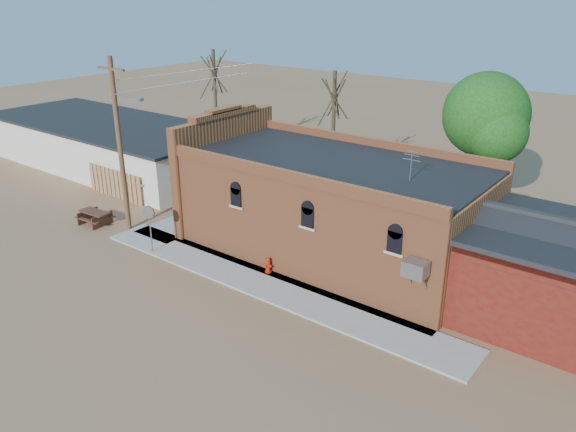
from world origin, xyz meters
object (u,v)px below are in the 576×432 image
Objects in this scene: stop_sign at (149,216)px; picnic_table at (95,216)px; utility_pole at (120,142)px; trash_barrel at (183,226)px; brick_bar at (327,205)px; fire_hydrant at (268,265)px.

picnic_table is at bearing -177.88° from stop_sign.
utility_pole is at bearing 167.47° from stop_sign.
stop_sign is at bearing -79.31° from trash_barrel.
picnic_table is (-4.91, -1.93, -0.01)m from trash_barrel.
brick_bar reaches higher than picnic_table.
utility_pole is 12.43× the size of fire_hydrant.
trash_barrel is 5.27m from picnic_table.
utility_pole is at bearing 14.25° from picnic_table.
picnic_table is at bearing 179.62° from fire_hydrant.
trash_barrel is (2.84, 1.23, -4.28)m from utility_pole.
utility_pole reaches higher than brick_bar.
trash_barrel is at bearing 23.35° from utility_pole.
fire_hydrant is 0.30× the size of stop_sign.
utility_pole reaches higher than trash_barrel.
fire_hydrant is 11.26m from picnic_table.
trash_barrel is 0.44× the size of picnic_table.
stop_sign is at bearing -139.73° from brick_bar.
utility_pole is 3.73× the size of stop_sign.
fire_hydrant is (-0.67, -3.70, -1.90)m from brick_bar.
brick_bar is 6.80× the size of stop_sign.
brick_bar is 4.21m from fire_hydrant.
trash_barrel is (-6.94, -3.07, -1.85)m from brick_bar.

